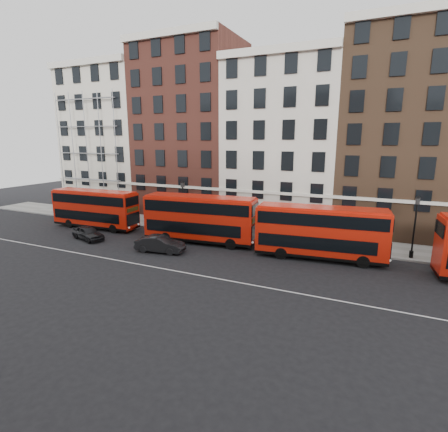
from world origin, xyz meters
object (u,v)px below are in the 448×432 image
at_px(bus_b, 200,218).
at_px(car_front, 160,244).
at_px(car_rear, 88,233).
at_px(bus_a, 95,208).
at_px(bus_c, 320,231).

height_order(bus_b, car_front, bus_b).
bearing_deg(car_rear, bus_b, -54.92).
xyz_separation_m(bus_a, bus_b, (13.42, -0.00, 0.15)).
bearing_deg(car_front, bus_b, -32.38).
distance_m(bus_a, car_rear, 5.03).
distance_m(bus_a, car_front, 12.43).
bearing_deg(bus_c, bus_a, 173.90).
height_order(bus_a, car_front, bus_a).
bearing_deg(bus_b, bus_a, 174.08).
bearing_deg(bus_a, car_front, -22.00).
relative_size(bus_c, car_front, 2.44).
bearing_deg(bus_a, bus_b, -2.48).
distance_m(bus_c, car_rear, 22.49).
distance_m(bus_b, car_rear, 11.50).
relative_size(bus_b, bus_c, 1.03).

